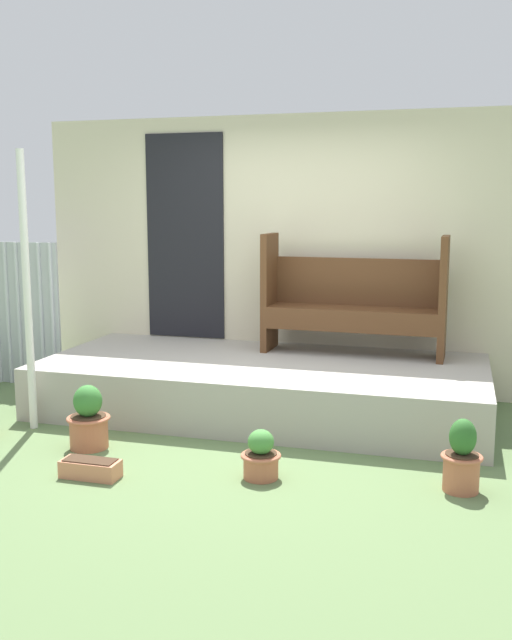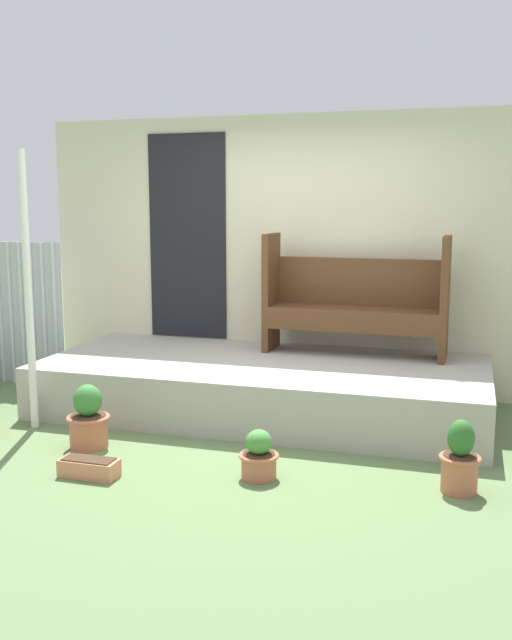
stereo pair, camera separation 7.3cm
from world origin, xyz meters
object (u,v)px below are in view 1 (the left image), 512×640
at_px(flower_pot_right, 261,457).
at_px(planter_box_rect, 91,468).
at_px(support_post, 27,293).
at_px(bench, 354,297).
at_px(flower_pot_far_right, 462,460).
at_px(flower_pot_middle, 89,421).

distance_m(flower_pot_right, planter_box_rect, 1.12).
xyz_separation_m(support_post, bench, (2.33, 1.50, -0.14)).
bearing_deg(bench, flower_pot_far_right, -61.50).
height_order(bench, flower_pot_right, bench).
relative_size(bench, flower_pot_middle, 3.42).
height_order(support_post, flower_pot_right, support_post).
distance_m(support_post, flower_pot_right, 2.31).
bearing_deg(flower_pot_middle, flower_pot_far_right, -1.60).
bearing_deg(planter_box_rect, flower_pot_right, 15.56).
bearing_deg(planter_box_rect, flower_pot_middle, 119.82).
bearing_deg(planter_box_rect, flower_pot_far_right, 10.68).
bearing_deg(flower_pot_far_right, bench, 117.20).
bearing_deg(flower_pot_right, flower_pot_middle, 171.13).
relative_size(flower_pot_right, flower_pot_far_right, 0.70).
bearing_deg(flower_pot_right, support_post, 165.76).
distance_m(flower_pot_far_right, planter_box_rect, 2.38).
distance_m(bench, flower_pot_middle, 2.57).
bearing_deg(support_post, flower_pot_middle, -24.48).
xyz_separation_m(bench, planter_box_rect, (-1.37, -2.31, -0.89)).
relative_size(bench, flower_pot_right, 4.94).
height_order(flower_pot_middle, flower_pot_far_right, flower_pot_middle).
bearing_deg(flower_pot_middle, support_post, 155.52).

